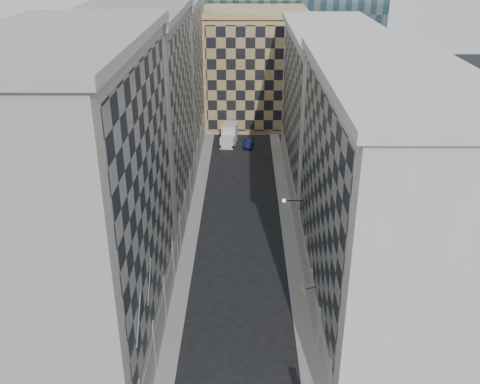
{
  "coord_description": "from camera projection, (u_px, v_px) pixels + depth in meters",
  "views": [
    {
      "loc": [
        0.41,
        -21.64,
        28.58
      ],
      "look_at": [
        0.1,
        13.92,
        11.84
      ],
      "focal_mm": 40.0,
      "sensor_mm": 36.0,
      "label": 1
    }
  ],
  "objects": [
    {
      "name": "sidewalk_west",
      "position": [
        193.0,
        226.0,
        58.9
      ],
      "size": [
        1.5,
        100.0,
        0.15
      ],
      "primitive_type": "cube",
      "color": "gray",
      "rests_on": "ground"
    },
    {
      "name": "sidewalk_east",
      "position": [
        288.0,
        227.0,
        58.82
      ],
      "size": [
        1.5,
        100.0,
        0.15
      ],
      "primitive_type": "cube",
      "color": "gray",
      "rests_on": "ground"
    },
    {
      "name": "bldg_left_a",
      "position": [
        80.0,
        210.0,
        36.75
      ],
      "size": [
        10.8,
        22.8,
        23.7
      ],
      "color": "#9C978C",
      "rests_on": "ground"
    },
    {
      "name": "bldg_left_b",
      "position": [
        139.0,
        120.0,
        56.87
      ],
      "size": [
        10.8,
        22.8,
        22.7
      ],
      "color": "gray",
      "rests_on": "ground"
    },
    {
      "name": "bldg_left_c",
      "position": [
        166.0,
        77.0,
        76.99
      ],
      "size": [
        10.8,
        22.8,
        21.7
      ],
      "color": "#9C978C",
      "rests_on": "ground"
    },
    {
      "name": "bldg_right_a",
      "position": [
        381.0,
        204.0,
        40.84
      ],
      "size": [
        10.8,
        26.8,
        20.7
      ],
      "color": "#BBB5AC",
      "rests_on": "ground"
    },
    {
      "name": "bldg_right_b",
      "position": [
        330.0,
        110.0,
        65.47
      ],
      "size": [
        10.8,
        28.8,
        19.7
      ],
      "color": "#BBB5AC",
      "rests_on": "ground"
    },
    {
      "name": "tan_block",
      "position": [
        254.0,
        68.0,
        89.14
      ],
      "size": [
        16.8,
        14.8,
        18.8
      ],
      "color": "tan",
      "rests_on": "ground"
    },
    {
      "name": "flagpoles_left",
      "position": [
        144.0,
        300.0,
        33.82
      ],
      "size": [
        0.1,
        6.33,
        2.33
      ],
      "color": "gray",
      "rests_on": "ground"
    },
    {
      "name": "bracket_lamp",
      "position": [
        286.0,
        201.0,
        50.79
      ],
      "size": [
        1.98,
        0.36,
        0.36
      ],
      "color": "black",
      "rests_on": "ground"
    },
    {
      "name": "box_truck",
      "position": [
        229.0,
        135.0,
        82.79
      ],
      "size": [
        2.78,
        5.57,
        2.94
      ],
      "rotation": [
        0.0,
        0.0,
        -0.12
      ],
      "color": "silver",
      "rests_on": "ground"
    },
    {
      "name": "dark_car",
      "position": [
        249.0,
        143.0,
        81.67
      ],
      "size": [
        1.78,
        3.85,
        1.22
      ],
      "primitive_type": "imported",
      "rotation": [
        0.0,
        0.0,
        -0.13
      ],
      "color": "#0F1437",
      "rests_on": "ground"
    },
    {
      "name": "shop_sign",
      "position": [
        302.0,
        292.0,
        41.51
      ],
      "size": [
        1.3,
        0.74,
        0.86
      ],
      "rotation": [
        0.0,
        0.0,
        0.39
      ],
      "color": "black",
      "rests_on": "ground"
    }
  ]
}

